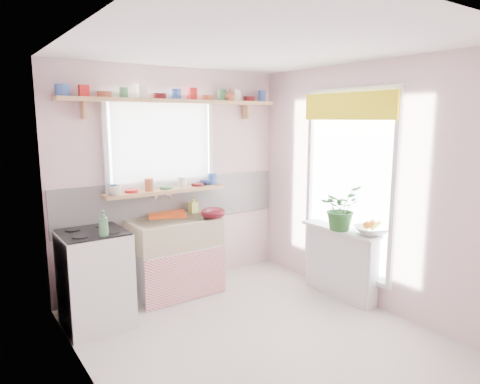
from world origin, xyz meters
TOP-DOWN VIEW (x-y plane):
  - room at (0.66, 0.86)m, footprint 3.20×3.20m
  - sink_unit at (-0.15, 1.29)m, footprint 0.95×0.65m
  - cooker at (-1.10, 1.05)m, footprint 0.58×0.58m
  - radiator_ledge at (1.30, 0.20)m, footprint 0.22×0.95m
  - windowsill at (-0.15, 1.48)m, footprint 1.40×0.22m
  - pine_shelf at (0.00, 1.47)m, footprint 2.52×0.24m
  - shelf_crockery at (-0.02, 1.47)m, footprint 2.47×0.11m
  - sill_crockery at (-0.17, 1.48)m, footprint 1.35×0.11m
  - dish_tray at (-0.14, 1.50)m, footprint 0.50×0.44m
  - colander at (0.22, 1.10)m, footprint 0.30×0.30m
  - jade_plant at (1.21, 0.15)m, footprint 0.51×0.47m
  - fruit_bowl at (1.33, -0.16)m, footprint 0.44×0.44m
  - herb_pot at (1.21, 0.13)m, footprint 0.14×0.11m
  - soap_bottle_sink at (0.19, 1.48)m, footprint 0.09×0.09m
  - sill_cup at (-0.75, 1.42)m, footprint 0.14×0.14m
  - sill_bowl at (0.41, 1.54)m, footprint 0.26×0.26m
  - shelf_vase at (0.66, 1.41)m, footprint 0.17×0.17m
  - cooker_bottle at (-1.06, 0.83)m, footprint 0.09×0.09m
  - fruit at (1.34, -0.16)m, footprint 0.20×0.14m

SIDE VIEW (x-z plane):
  - radiator_ledge at x=1.30m, z-range 0.01..0.78m
  - sink_unit at x=-0.15m, z-range -0.13..0.99m
  - cooker at x=-1.10m, z-range 0.00..0.92m
  - fruit_bowl at x=1.33m, z-range 0.78..0.86m
  - dish_tray at x=-0.14m, z-range 0.85..0.89m
  - fruit at x=1.34m, z-range 0.83..0.93m
  - herb_pot at x=1.21m, z-range 0.77..1.01m
  - colander at x=0.22m, z-range 0.85..0.98m
  - soap_bottle_sink at x=0.19m, z-range 0.85..1.04m
  - jade_plant at x=1.21m, z-range 0.78..1.25m
  - cooker_bottle at x=-1.06m, z-range 0.92..1.14m
  - windowsill at x=-0.15m, z-range 1.12..1.16m
  - sill_bowl at x=0.41m, z-range 1.16..1.22m
  - sill_cup at x=-0.75m, z-range 1.16..1.26m
  - sill_crockery at x=-0.17m, z-range 1.16..1.28m
  - room at x=0.66m, z-range -0.23..2.97m
  - pine_shelf at x=0.00m, z-range 2.10..2.14m
  - shelf_crockery at x=-0.02m, z-range 2.13..2.25m
  - shelf_vase at x=0.66m, z-range 2.14..2.28m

